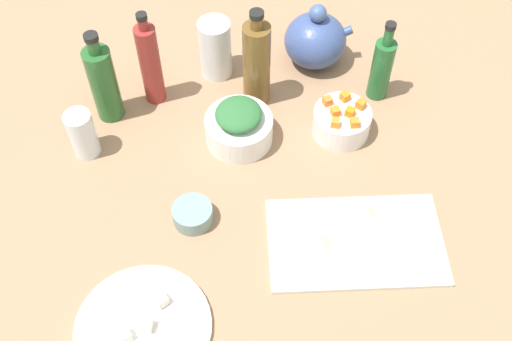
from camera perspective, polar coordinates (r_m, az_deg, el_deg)
The scene contains 27 objects.
tabletop at distance 131.73cm, azimuth 0.00°, elevation -1.68°, with size 190.00×190.00×3.00cm, color #9A7455.
cutting_board at distance 124.06cm, azimuth 9.06°, elevation -6.44°, with size 34.06×20.46×1.00cm, color silver.
plate_tofu at distance 116.39cm, azimuth -10.24°, elevation -13.94°, with size 24.50×24.50×1.20cm, color white.
bowl_greens at distance 135.63cm, azimuth -1.56°, elevation 3.77°, with size 14.66×14.66×6.41cm, color white.
bowl_carrots at distance 138.47cm, azimuth 7.80°, elevation 4.40°, with size 12.61×12.61×6.04cm, color white.
bowl_small_side at distance 124.77cm, azimuth -5.80°, elevation -4.00°, with size 8.04×8.04×3.84cm, color gray.
teapot at distance 151.09cm, azimuth 5.44°, elevation 11.77°, with size 16.25×14.41×16.54cm.
bottle_0 at distance 139.62cm, azimuth -13.74°, elevation 7.80°, with size 6.00×6.00×23.27cm.
bottle_1 at distance 143.90cm, azimuth 11.39°, elevation 9.20°, with size 4.71×4.71×20.84cm.
bottle_2 at distance 140.71cm, azimuth -9.63°, elevation 9.61°, with size 4.68×4.68×24.23cm.
bottle_3 at distance 138.41cm, azimuth 0.05°, elevation 9.77°, with size 6.12×6.12×24.96cm.
drinking_glass_0 at distance 147.52cm, azimuth -3.73°, elevation 11.04°, with size 7.51×7.51×14.65cm, color white.
drinking_glass_1 at distance 136.54cm, azimuth -15.55°, elevation 3.23°, with size 5.78×5.78×11.32cm, color white.
carrot_cube_0 at distance 135.02cm, azimuth 7.25°, elevation 5.35°, with size 1.80×1.80×1.80cm, color orange.
carrot_cube_1 at distance 133.50cm, azimuth 9.00°, elevation 4.32°, with size 1.80×1.80×1.80cm, color orange.
carrot_cube_2 at distance 138.31cm, azimuth 8.11°, elevation 6.70°, with size 1.80×1.80×1.80cm, color orange.
carrot_cube_3 at distance 137.25cm, azimuth 9.53°, elevation 5.98°, with size 1.80×1.80×1.80cm, color orange.
carrot_cube_4 at distance 136.91cm, azimuth 6.53°, elevation 6.32°, with size 1.80×1.80×1.80cm, color orange.
carrot_cube_5 at distance 135.36cm, azimuth 8.56°, elevation 5.29°, with size 1.80×1.80×1.80cm, color orange.
carrot_cube_6 at distance 132.94cm, azimuth 7.23°, elevation 4.35°, with size 1.80×1.80×1.80cm, color orange.
chopped_greens_mound at distance 131.89cm, azimuth -1.61°, elevation 5.17°, with size 10.35×9.94×3.52cm, color #2F6937.
tofu_cube_0 at distance 116.17cm, azimuth -8.66°, elevation -11.61°, with size 2.20×2.20×2.20cm, color silver.
tofu_cube_1 at distance 114.62cm, azimuth -9.97°, elevation -13.73°, with size 2.20×2.20×2.20cm, color silver.
tofu_cube_2 at distance 114.57cm, azimuth -11.90°, elevation -14.52°, with size 2.20×2.20×2.20cm, color silver.
dumpling_0 at distance 127.20cm, azimuth 14.09°, elevation -4.15°, with size 5.87×5.25×2.51cm, color beige.
dumpling_1 at distance 121.31cm, azimuth 5.80°, elevation -6.51°, with size 4.50×4.37×2.14cm, color beige.
dumpling_2 at distance 125.38cm, azimuth 9.98°, elevation -3.94°, with size 4.97×4.63×2.98cm, color beige.
Camera 1 is at (-8.29, -74.79, 109.62)cm, focal length 43.87 mm.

